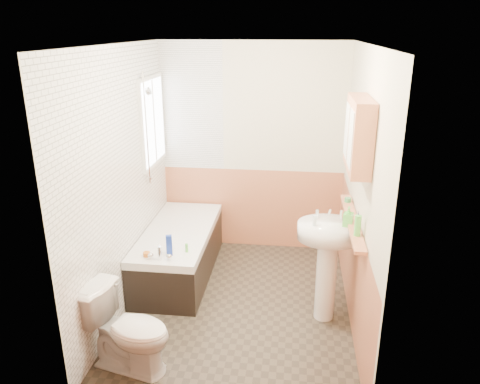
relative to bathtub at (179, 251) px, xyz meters
name	(u,v)px	position (x,y,z in m)	size (l,w,h in m)	color
floor	(238,305)	(0.73, -0.55, -0.28)	(2.80, 2.80, 0.00)	#2E2820
ceiling	(238,44)	(0.73, -0.55, 2.22)	(2.80, 2.80, 0.00)	white
wall_back	(253,149)	(0.73, 0.86, 0.97)	(2.20, 0.02, 2.50)	beige
wall_front	(211,259)	(0.73, -1.96, 0.97)	(2.20, 0.02, 2.50)	beige
wall_left	(121,183)	(-0.38, -0.55, 0.97)	(0.02, 2.80, 2.50)	beige
wall_right	(362,192)	(1.84, -0.55, 0.97)	(0.02, 2.80, 2.50)	beige
wainscot_right	(352,267)	(1.82, -0.55, 0.22)	(0.01, 2.80, 1.00)	#C97852
wainscot_front	(213,354)	(0.73, -1.93, 0.22)	(2.20, 0.01, 1.00)	#C97852
wainscot_back	(252,208)	(0.73, 0.84, 0.22)	(2.20, 0.01, 1.00)	#C97852
tile_cladding_left	(124,183)	(-0.36, -0.55, 0.97)	(0.01, 2.80, 2.50)	white
tile_return_back	(191,107)	(0.00, 0.84, 1.47)	(0.75, 0.01, 1.50)	white
window	(153,121)	(-0.33, 0.40, 1.37)	(0.03, 0.79, 0.99)	white
bathtub	(179,251)	(0.00, 0.00, 0.00)	(0.70, 1.62, 0.68)	black
shower_riser	(147,120)	(-0.31, 0.10, 1.44)	(0.10, 0.08, 1.18)	silver
toilet	(128,330)	(-0.03, -1.55, 0.07)	(0.40, 0.72, 0.70)	white
sink	(328,251)	(1.57, -0.65, 0.41)	(0.57, 0.46, 1.10)	white
pine_shelf	(352,221)	(1.77, -0.61, 0.71)	(0.10, 1.30, 0.03)	#C97852
medicine_cabinet	(359,135)	(1.74, -0.76, 1.53)	(0.17, 0.66, 0.59)	#C97852
foam_can	(358,226)	(1.77, -0.96, 0.82)	(0.05, 0.05, 0.18)	#59C647
green_bottle	(358,223)	(1.77, -0.94, 0.84)	(0.04, 0.04, 0.22)	navy
black_jar	(348,200)	(1.77, -0.18, 0.75)	(0.06, 0.06, 0.04)	#388447
soap_bottle	(348,222)	(1.72, -0.69, 0.74)	(0.08, 0.18, 0.08)	#59C647
clear_bottle	(315,221)	(1.43, -0.72, 0.74)	(0.03, 0.03, 0.09)	silver
blue_gel	(169,245)	(0.07, -0.60, 0.37)	(0.06, 0.04, 0.21)	#19339E
cream_jar	(147,254)	(-0.15, -0.65, 0.28)	(0.07, 0.07, 0.04)	orange
orange_bottle	(187,248)	(0.22, -0.52, 0.30)	(0.03, 0.03, 0.09)	#59C647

